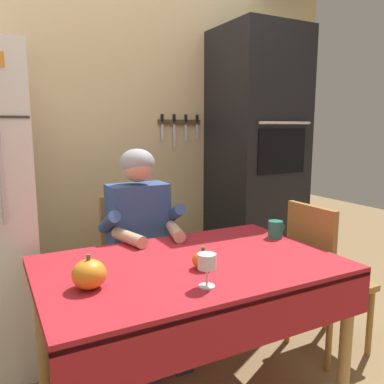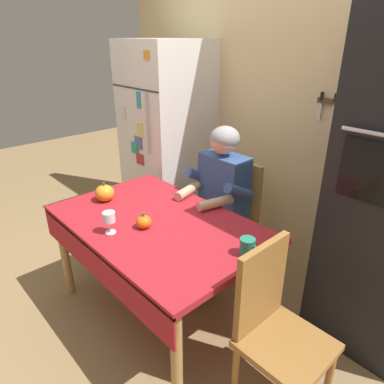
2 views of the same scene
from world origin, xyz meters
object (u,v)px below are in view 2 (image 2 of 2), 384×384
refrigerator (168,141)px  wine_glass (109,218)px  pumpkin_large (105,193)px  pumpkin_medium (144,222)px  dining_table (155,234)px  coffee_mug (247,247)px  chair_behind_person (233,213)px  seated_person (217,195)px  chair_right_side (275,324)px

refrigerator → wine_glass: (0.87, -1.15, -0.06)m
pumpkin_large → pumpkin_medium: (0.50, -0.02, -0.02)m
dining_table → pumpkin_large: bearing=-172.5°
coffee_mug → pumpkin_medium: size_ratio=1.09×
refrigerator → chair_behind_person: 1.01m
chair_behind_person → refrigerator: bearing=174.4°
chair_behind_person → coffee_mug: bearing=-44.6°
refrigerator → pumpkin_large: refrigerator is taller
dining_table → seated_person: 0.61m
dining_table → chair_behind_person: size_ratio=1.51×
wine_glass → refrigerator: bearing=127.1°
coffee_mug → pumpkin_large: size_ratio=0.79×
refrigerator → seated_person: bearing=-16.8°
chair_behind_person → pumpkin_large: bearing=-118.8°
dining_table → chair_behind_person: bearing=91.7°
coffee_mug → pumpkin_medium: (-0.61, -0.24, -0.01)m
chair_right_side → wine_glass: (-0.98, -0.32, 0.33)m
chair_right_side → coffee_mug: 0.40m
chair_behind_person → coffee_mug: 0.95m
refrigerator → chair_right_side: size_ratio=1.94×
wine_glass → pumpkin_large: pumpkin_large is taller
refrigerator → coffee_mug: refrigerator is taller
wine_glass → pumpkin_medium: size_ratio=1.35×
seated_person → wine_glass: size_ratio=9.03×
chair_right_side → pumpkin_large: size_ratio=6.63×
dining_table → pumpkin_large: pumpkin_large is taller
coffee_mug → pumpkin_medium: pumpkin_medium is taller
pumpkin_medium → seated_person: bearing=92.7°
chair_behind_person → coffee_mug: size_ratio=8.36×
chair_behind_person → dining_table: bearing=-88.3°
refrigerator → pumpkin_medium: refrigerator is taller
coffee_mug → pumpkin_large: bearing=-168.9°
dining_table → pumpkin_medium: bearing=-83.8°
refrigerator → wine_glass: bearing=-52.9°
coffee_mug → pumpkin_large: (-1.12, -0.22, 0.01)m
seated_person → coffee_mug: bearing=-34.8°
seated_person → pumpkin_medium: (0.03, -0.69, 0.04)m
seated_person → coffee_mug: 0.79m
refrigerator → chair_behind_person: bearing=-5.6°
seated_person → coffee_mug: seated_person is taller
chair_right_side → refrigerator: bearing=155.9°
coffee_mug → chair_right_side: bearing=-19.9°
dining_table → seated_person: seated_person is taller
wine_glass → dining_table: bearing=74.1°
dining_table → chair_right_side: bearing=3.4°
coffee_mug → pumpkin_large: pumpkin_large is taller
dining_table → wine_glass: bearing=-105.9°
refrigerator → chair_right_side: bearing=-24.1°
dining_table → pumpkin_large: 0.52m
seated_person → chair_right_side: size_ratio=1.34×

